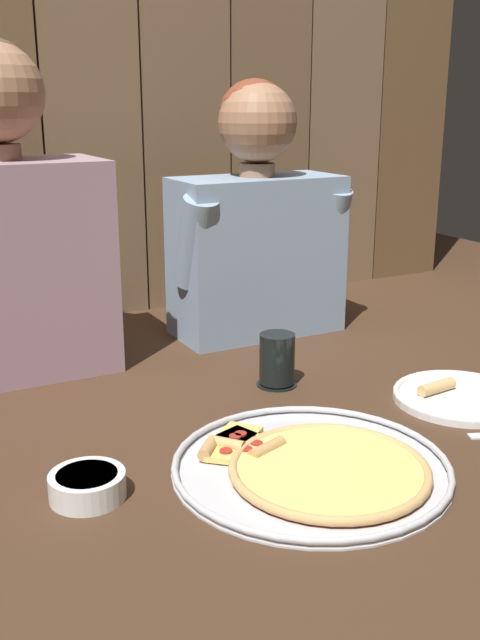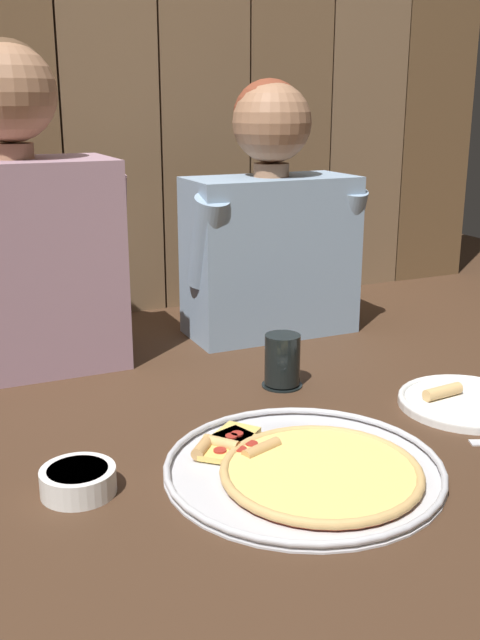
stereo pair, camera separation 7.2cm
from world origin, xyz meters
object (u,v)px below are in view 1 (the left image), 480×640
at_px(dipping_bowl, 87,484).
at_px(diner_left, 7,229).
at_px(dinner_plate, 459,396).
at_px(drinking_glass, 277,360).
at_px(diner_right, 257,221).
at_px(pizza_tray, 315,466).

height_order(dipping_bowl, diner_left, diner_left).
bearing_deg(dinner_plate, drinking_glass, 138.36).
distance_m(dinner_plate, dipping_bowl, 0.70).
relative_size(dipping_bowl, diner_left, 0.17).
bearing_deg(diner_right, drinking_glass, -112.66).
xyz_separation_m(dinner_plate, drinking_glass, (-0.25, 0.23, 0.04)).
bearing_deg(pizza_tray, dipping_bowl, 165.00).
height_order(dinner_plate, diner_left, diner_left).
distance_m(diner_left, diner_right, 0.56).
xyz_separation_m(dinner_plate, diner_right, (-0.12, 0.55, 0.25)).
relative_size(drinking_glass, diner_left, 0.16).
distance_m(drinking_glass, diner_right, 0.41).
bearing_deg(diner_right, diner_left, 179.98).
relative_size(dinner_plate, diner_right, 0.42).
relative_size(pizza_tray, diner_right, 0.72).
relative_size(drinking_glass, dipping_bowl, 0.97).
bearing_deg(diner_right, dipping_bowl, -135.89).
height_order(diner_left, diner_right, diner_left).
distance_m(drinking_glass, dipping_bowl, 0.51).
bearing_deg(dinner_plate, diner_right, 102.35).
height_order(drinking_glass, diner_right, diner_right).
height_order(dinner_plate, diner_right, diner_right).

